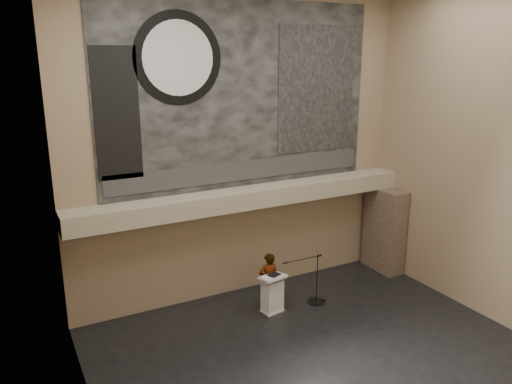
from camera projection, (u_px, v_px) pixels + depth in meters
floor at (320, 357)px, 11.61m from camera, size 10.00×10.00×0.00m
wall_back at (243, 149)px, 13.88m from camera, size 10.00×0.02×8.50m
wall_front at (494, 240)px, 7.07m from camera, size 10.00×0.02×8.50m
wall_left at (80, 215)px, 8.21m from camera, size 0.02×8.00×8.50m
wall_right at (487, 157)px, 12.74m from camera, size 0.02×8.00×8.50m
soffit at (249, 197)px, 13.89m from camera, size 10.00×0.80×0.50m
sprinkler_left at (197, 216)px, 13.20m from camera, size 0.04×0.04×0.06m
sprinkler_right at (307, 198)px, 14.78m from camera, size 0.04×0.04×0.06m
banner at (243, 96)px, 13.47m from camera, size 8.00×0.05×5.00m
banner_text_strip at (244, 170)px, 13.98m from camera, size 7.76×0.02×0.55m
banner_clock_rim at (178, 58)px, 12.35m from camera, size 2.30×0.02×2.30m
banner_clock_face at (178, 58)px, 12.33m from camera, size 1.84×0.02×1.84m
banner_building_print at (317, 90)px, 14.49m from camera, size 2.60×0.02×3.60m
banner_brick_print at (117, 114)px, 11.97m from camera, size 1.10×0.02×3.20m
stone_pier at (384, 230)px, 16.04m from camera, size 0.60×1.40×2.70m
lectern at (272, 295)px, 13.41m from camera, size 0.74×0.58×1.13m
binder at (274, 275)px, 13.29m from camera, size 0.37×0.34×0.04m
papers at (267, 277)px, 13.17m from camera, size 0.25×0.33×0.00m
speaker_person at (269, 280)px, 13.73m from camera, size 0.62×0.44×1.58m
mic_stand at (315, 296)px, 14.09m from camera, size 1.36×0.52×1.48m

